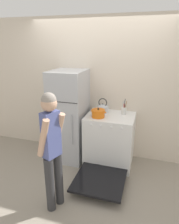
{
  "coord_description": "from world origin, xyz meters",
  "views": [
    {
      "loc": [
        0.89,
        -3.49,
        2.1
      ],
      "look_at": [
        -0.03,
        -0.48,
        1.0
      ],
      "focal_mm": 32.0,
      "sensor_mm": 36.0,
      "label": 1
    }
  ],
  "objects": [
    {
      "name": "person",
      "position": [
        -0.18,
        -1.57,
        0.9
      ],
      "size": [
        0.33,
        0.38,
        1.58
      ],
      "rotation": [
        0.0,
        0.0,
        1.2
      ],
      "color": "#2D2D30",
      "rests_on": "ground_plane"
    },
    {
      "name": "stove_range",
      "position": [
        0.3,
        -0.37,
        0.46
      ],
      "size": [
        0.82,
        1.4,
        0.92
      ],
      "color": "white",
      "rests_on": "ground_plane"
    },
    {
      "name": "refrigerator",
      "position": [
        -0.46,
        -0.34,
        0.83
      ],
      "size": [
        0.59,
        0.7,
        1.66
      ],
      "color": "#B7BABF",
      "rests_on": "ground_plane"
    },
    {
      "name": "ground_plane",
      "position": [
        0.0,
        0.0,
        0.0
      ],
      "size": [
        14.0,
        14.0,
        0.0
      ],
      "primitive_type": "plane",
      "color": "gray"
    },
    {
      "name": "utensil_jar",
      "position": [
        0.51,
        -0.19,
        0.99
      ],
      "size": [
        0.09,
        0.09,
        0.27
      ],
      "color": "silver",
      "rests_on": "stove_range"
    },
    {
      "name": "dutch_oven_pot",
      "position": [
        0.12,
        -0.46,
        0.99
      ],
      "size": [
        0.27,
        0.23,
        0.16
      ],
      "color": "orange",
      "rests_on": "stove_range"
    },
    {
      "name": "wall_back",
      "position": [
        0.0,
        0.03,
        1.27
      ],
      "size": [
        10.0,
        0.06,
        2.55
      ],
      "color": "beige",
      "rests_on": "ground_plane"
    },
    {
      "name": "tea_kettle",
      "position": [
        0.13,
        -0.2,
        1.0
      ],
      "size": [
        0.25,
        0.2,
        0.26
      ],
      "color": "silver",
      "rests_on": "stove_range"
    }
  ]
}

